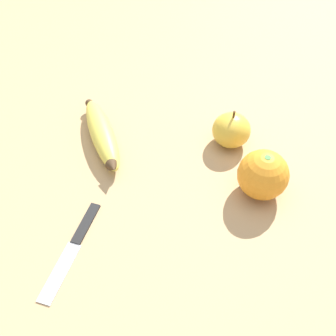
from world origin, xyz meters
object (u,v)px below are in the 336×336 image
(banana, at_px, (101,135))
(apple, at_px, (231,130))
(paring_knife, at_px, (74,245))
(orange, at_px, (263,175))

(banana, xyz_separation_m, apple, (0.17, 0.18, 0.01))
(banana, height_order, paring_knife, banana)
(paring_knife, bearing_deg, orange, -142.65)
(banana, distance_m, paring_knife, 0.23)
(orange, distance_m, paring_knife, 0.32)
(orange, height_order, apple, orange)
(apple, bearing_deg, banana, -134.35)
(banana, relative_size, paring_knife, 1.23)
(banana, relative_size, orange, 2.40)
(apple, bearing_deg, orange, -26.62)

